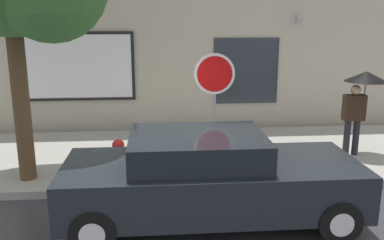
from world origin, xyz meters
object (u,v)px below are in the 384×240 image
Objects in this scene: parked_car at (209,178)px; stop_sign at (214,91)px; pedestrian_with_umbrella at (362,90)px; fire_hydrant at (119,159)px.

stop_sign is at bearing 79.81° from parked_car.
parked_car is 1.96m from stop_sign.
stop_sign is (-3.35, -0.95, 0.20)m from pedestrian_with_umbrella.
pedestrian_with_umbrella is at bearing 15.77° from stop_sign.
pedestrian_with_umbrella is (3.63, 2.54, 0.90)m from parked_car.
parked_car is at bearing -45.32° from fire_hydrant.
fire_hydrant is (-1.53, 1.55, -0.18)m from parked_car.
stop_sign is at bearing 1.58° from fire_hydrant.
pedestrian_with_umbrella reaches higher than parked_car.
pedestrian_with_umbrella is (5.16, 1.00, 1.08)m from fire_hydrant.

